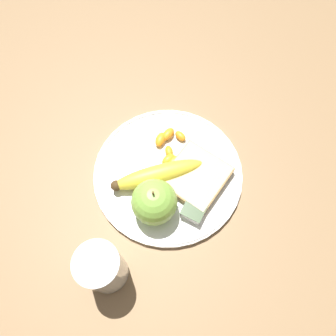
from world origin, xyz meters
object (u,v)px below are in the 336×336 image
Objects in this scene: banana at (157,175)px; jam_packet at (195,208)px; apple at (154,202)px; juice_glass at (103,268)px; fork at (163,177)px; plate at (168,173)px; bread_slice at (196,177)px.

banana reaches higher than jam_packet.
apple is 1.88× the size of jam_packet.
fork is at bearing -1.00° from juice_glass.
bread_slice is (0.01, -0.05, 0.02)m from plate.
banana is 0.09m from jam_packet.
jam_packet is (-0.02, -0.09, -0.01)m from banana.
juice_glass reaches higher than plate.
fork is (0.19, -0.00, -0.04)m from juice_glass.
plate is 0.03m from banana.
bread_slice is 0.06m from fork.
jam_packet is (0.03, -0.06, -0.03)m from apple.
jam_packet is at bearing -26.86° from juice_glass.
juice_glass is 2.42× the size of jam_packet.
juice_glass is at bearing 172.07° from apple.
apple is 0.52× the size of fork.
bread_slice is at bearing -77.79° from plate.
apple reaches higher than banana.
fork is 0.09m from jam_packet.
juice_glass reaches higher than apple.
fork is at bearing 13.90° from apple.
plate is 1.90× the size of banana.
bread_slice is 0.06m from jam_packet.
apple reaches higher than plate.
jam_packet reaches higher than fork.
apple is at bearing -7.93° from juice_glass.
fork reaches higher than plate.
apple is 0.60× the size of banana.
banana is (-0.02, 0.01, 0.02)m from plate.
plate is 0.21m from juice_glass.
bread_slice is (0.03, -0.06, -0.01)m from banana.
banana is 0.02m from fork.
juice_glass is 0.95× the size of bread_slice.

